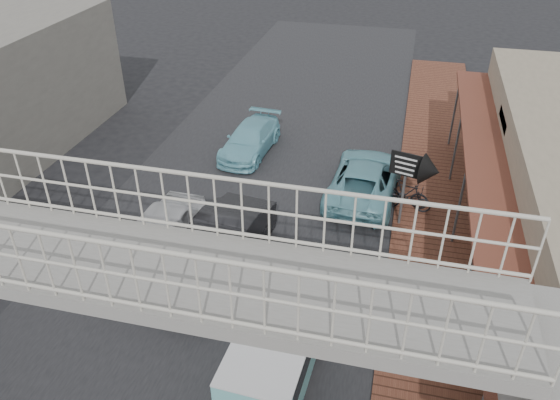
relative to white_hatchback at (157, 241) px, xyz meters
The scene contains 13 objects.
ground 2.75m from the white_hatchback, 47.78° to the right, with size 120.00×120.00×0.00m, color black.
road_strip 2.74m from the white_hatchback, 47.78° to the right, with size 10.00×60.00×0.01m, color black.
sidewalk 8.37m from the white_hatchback, ahead, with size 3.00×40.00×0.10m, color brown.
footbridge 6.65m from the white_hatchback, 73.44° to the right, with size 16.40×2.40×6.34m.
white_hatchback is the anchor object (origin of this frame).
dark_sedan 1.97m from the white_hatchback, ahead, with size 1.73×4.95×1.63m, color black.
angkot_curb 7.73m from the white_hatchback, 43.31° to the left, with size 2.28×4.94×1.37m, color #6DB0BD.
angkot_far 7.57m from the white_hatchback, 84.88° to the left, with size 1.65×4.07×1.18m, color #7CC6D7.
angkot_van 5.85m from the white_hatchback, 38.53° to the right, with size 1.84×3.73×1.79m.
motorcycle_near 8.51m from the white_hatchback, 32.43° to the left, with size 0.55×1.59×0.83m, color black.
motorcycle_far 8.53m from the white_hatchback, 34.03° to the left, with size 0.46×1.63×0.98m, color black.
street_clock 9.17m from the white_hatchback, 15.16° to the right, with size 0.63×0.53×2.53m.
arrow_sign 8.49m from the white_hatchback, 24.47° to the left, with size 1.63×1.08×2.70m.
Camera 1 is at (4.89, -9.81, 10.53)m, focal length 35.00 mm.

